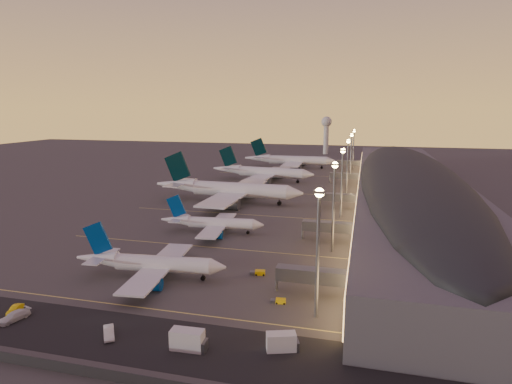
% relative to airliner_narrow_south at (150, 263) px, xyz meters
% --- Properties ---
extents(ground, '(700.00, 700.00, 0.00)m').
position_rel_airliner_narrow_south_xyz_m(ground, '(5.20, 29.88, -3.50)').
color(ground, '#3C3A37').
extents(airliner_narrow_south, '(37.88, 34.00, 13.52)m').
position_rel_airliner_narrow_south_xyz_m(airliner_narrow_south, '(0.00, 0.00, 0.00)').
color(airliner_narrow_south, silver).
rests_on(airliner_narrow_south, ground).
extents(airliner_narrow_north, '(34.75, 31.16, 12.40)m').
position_rel_airliner_narrow_south_xyz_m(airliner_narrow_north, '(1.36, 39.33, -0.29)').
color(airliner_narrow_north, silver).
rests_on(airliner_narrow_north, ground).
extents(airliner_wide_near, '(67.05, 60.98, 21.48)m').
position_rel_airliner_narrow_south_xyz_m(airliner_wide_near, '(-8.11, 84.38, 2.04)').
color(airliner_wide_near, silver).
rests_on(airliner_wide_near, ground).
extents(airliner_wide_mid, '(59.35, 54.34, 18.98)m').
position_rel_airliner_narrow_south_xyz_m(airliner_wide_mid, '(-6.20, 140.88, 1.39)').
color(airliner_wide_mid, silver).
rests_on(airliner_wide_mid, ground).
extents(airliner_wide_far, '(62.31, 56.62, 19.97)m').
position_rel_airliner_narrow_south_xyz_m(airliner_wide_far, '(-0.35, 196.47, 1.65)').
color(airliner_wide_far, silver).
rests_on(airliner_wide_far, ground).
extents(terminal_building, '(56.35, 255.00, 17.46)m').
position_rel_airliner_narrow_south_xyz_m(terminal_building, '(67.03, 102.35, 5.29)').
color(terminal_building, '#504F55').
rests_on(terminal_building, ground).
extents(light_masts, '(2.20, 217.20, 25.90)m').
position_rel_airliner_narrow_south_xyz_m(light_masts, '(41.20, 94.88, 14.06)').
color(light_masts, slate).
rests_on(light_masts, ground).
extents(radar_tower, '(9.00, 9.00, 32.50)m').
position_rel_airliner_narrow_south_xyz_m(radar_tower, '(15.20, 289.88, 18.38)').
color(radar_tower, silver).
rests_on(radar_tower, ground).
extents(service_lane, '(260.00, 16.00, 0.01)m').
position_rel_airliner_narrow_south_xyz_m(service_lane, '(5.20, -26.12, -3.49)').
color(service_lane, black).
rests_on(service_lane, ground).
extents(lane_markings, '(90.00, 180.36, 0.00)m').
position_rel_airliner_narrow_south_xyz_m(lane_markings, '(5.20, 69.88, -3.49)').
color(lane_markings, '#D8C659').
rests_on(lane_markings, ground).
extents(fence, '(124.00, 0.12, 2.00)m').
position_rel_airliner_narrow_south_xyz_m(fence, '(5.20, -38.12, -2.50)').
color(fence, '#2D2D30').
rests_on(fence, ground).
extents(baggage_tug_a, '(3.32, 1.66, 0.95)m').
position_rel_airliner_narrow_south_xyz_m(baggage_tug_a, '(32.92, -5.97, -3.06)').
color(baggage_tug_a, yellow).
rests_on(baggage_tug_a, ground).
extents(baggage_tug_b, '(3.92, 2.09, 1.11)m').
position_rel_airliner_narrow_south_xyz_m(baggage_tug_b, '(24.93, 7.97, -2.99)').
color(baggage_tug_b, yellow).
rests_on(baggage_tug_b, ground).
extents(catering_truck_a, '(6.34, 2.72, 3.51)m').
position_rel_airliner_narrow_south_xyz_m(catering_truck_a, '(21.59, -27.01, -1.85)').
color(catering_truck_a, silver).
rests_on(catering_truck_a, ground).
extents(catering_truck_b, '(5.90, 3.75, 3.10)m').
position_rel_airliner_narrow_south_xyz_m(catering_truck_b, '(37.12, -23.28, -2.04)').
color(catering_truck_b, silver).
rests_on(catering_truck_b, ground).
extents(service_van_a, '(3.96, 6.36, 1.72)m').
position_rel_airliner_narrow_south_xyz_m(service_van_a, '(-15.26, -26.07, -2.64)').
color(service_van_a, silver).
rests_on(service_van_a, ground).
extents(service_van_b, '(2.34, 4.46, 1.40)m').
position_rel_airliner_narrow_south_xyz_m(service_van_b, '(-17.64, -23.35, -2.80)').
color(service_van_b, yellow).
rests_on(service_van_b, ground).
extents(service_van_c, '(4.39, 5.22, 1.69)m').
position_rel_airliner_narrow_south_xyz_m(service_van_c, '(5.96, -26.84, -2.65)').
color(service_van_c, silver).
rests_on(service_van_c, ground).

